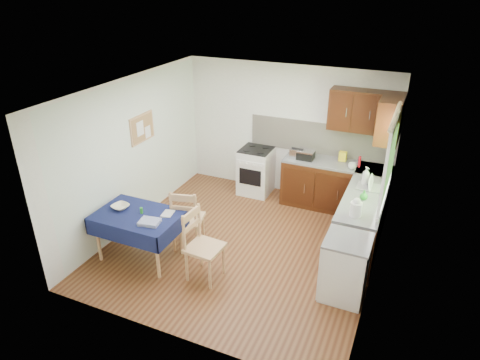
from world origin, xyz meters
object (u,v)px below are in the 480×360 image
at_px(dining_table, 138,220).
at_px(sandwich_press, 306,155).
at_px(toaster, 297,154).
at_px(chair_near, 201,243).
at_px(kettle, 356,208).
at_px(chair_far, 187,217).
at_px(dish_rack, 370,187).

height_order(dining_table, sandwich_press, sandwich_press).
bearing_deg(toaster, chair_near, -77.68).
relative_size(dining_table, toaster, 4.80).
relative_size(sandwich_press, kettle, 1.05).
bearing_deg(dining_table, sandwich_press, 67.45).
relative_size(chair_far, toaster, 3.98).
bearing_deg(toaster, kettle, -27.12).
bearing_deg(kettle, dish_rack, 86.11).
distance_m(dining_table, chair_far, 0.74).
height_order(toaster, sandwich_press, toaster).
relative_size(toaster, kettle, 0.93).
bearing_deg(chair_near, toaster, -7.71).
relative_size(chair_near, toaster, 4.06).
height_order(dish_rack, kettle, kettle).
distance_m(dish_rack, kettle, 0.96).
bearing_deg(chair_near, sandwich_press, -10.54).
distance_m(chair_near, dish_rack, 2.80).
distance_m(sandwich_press, dish_rack, 1.45).
height_order(dining_table, chair_far, chair_far).
height_order(toaster, kettle, kettle).
relative_size(dining_table, chair_near, 1.18).
xyz_separation_m(chair_near, dish_rack, (1.95, 1.97, 0.37)).
bearing_deg(chair_far, kettle, 177.56).
bearing_deg(chair_far, toaster, -130.65).
height_order(dining_table, kettle, kettle).
height_order(chair_near, sandwich_press, sandwich_press).
bearing_deg(sandwich_press, chair_near, -81.13).
xyz_separation_m(chair_far, toaster, (1.10, 2.12, 0.44)).
distance_m(chair_near, kettle, 2.19).
distance_m(chair_far, sandwich_press, 2.53).
distance_m(chair_near, toaster, 2.76).
xyz_separation_m(chair_far, sandwich_press, (1.25, 2.16, 0.44)).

